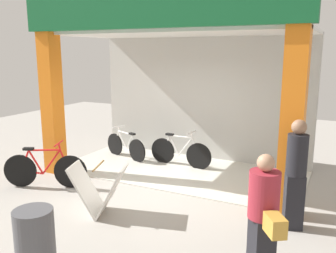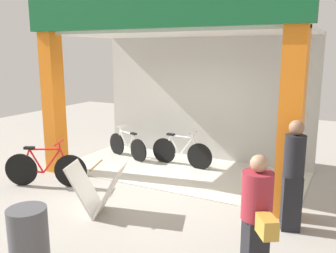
% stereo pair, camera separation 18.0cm
% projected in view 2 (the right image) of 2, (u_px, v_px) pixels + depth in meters
% --- Properties ---
extents(ground_plane, '(18.78, 18.78, 0.00)m').
position_uv_depth(ground_plane, '(153.00, 189.00, 7.18)').
color(ground_plane, '#9E9991').
rests_on(ground_plane, ground).
extents(shop_facade, '(5.59, 2.83, 3.81)m').
position_uv_depth(shop_facade, '(183.00, 81.00, 7.92)').
color(shop_facade, beige).
rests_on(shop_facade, ground).
extents(bicycle_inside_0, '(1.40, 0.52, 0.80)m').
position_uv_depth(bicycle_inside_0, '(127.00, 146.00, 9.19)').
color(bicycle_inside_0, black).
rests_on(bicycle_inside_0, ground).
extents(bicycle_inside_1, '(1.57, 0.43, 0.87)m').
position_uv_depth(bicycle_inside_1, '(181.00, 152.00, 8.55)').
color(bicycle_inside_1, black).
rests_on(bicycle_inside_1, ground).
extents(bicycle_parked_0, '(1.56, 0.71, 0.92)m').
position_uv_depth(bicycle_parked_0, '(45.00, 168.00, 7.29)').
color(bicycle_parked_0, black).
rests_on(bicycle_parked_0, ground).
extents(sandwich_board_sign, '(1.05, 0.83, 0.87)m').
position_uv_depth(sandwich_board_sign, '(97.00, 189.00, 6.04)').
color(sandwich_board_sign, silver).
rests_on(sandwich_board_sign, ground).
extents(pedestrian_0, '(0.39, 0.39, 1.70)m').
position_uv_depth(pedestrian_0, '(293.00, 175.00, 5.41)').
color(pedestrian_0, black).
rests_on(pedestrian_0, ground).
extents(pedestrian_1, '(0.58, 0.69, 1.55)m').
position_uv_depth(pedestrian_1, '(257.00, 218.00, 4.17)').
color(pedestrian_1, black).
rests_on(pedestrian_1, ground).
extents(trash_bin, '(0.45, 0.45, 0.92)m').
position_uv_depth(trash_bin, '(29.00, 245.00, 4.24)').
color(trash_bin, '#4C4C51').
rests_on(trash_bin, ground).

